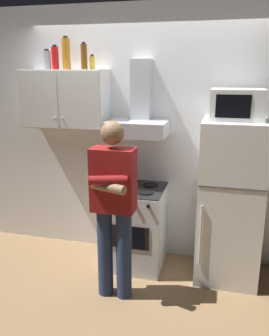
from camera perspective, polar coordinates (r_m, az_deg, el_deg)
The scene contains 13 objects.
ground_plane at distance 3.84m, azimuth 0.00°, elevation -16.77°, with size 7.00×7.00×0.00m, color olive.
back_wall_tiled at distance 3.89m, azimuth 2.19°, elevation 5.14°, with size 4.80×0.10×2.70m, color white.
upper_cabinet at distance 3.90m, azimuth -11.00°, elevation 10.81°, with size 0.90×0.37×0.60m.
stove_oven at distance 3.86m, azimuth 0.20°, elevation -9.30°, with size 0.60×0.62×0.87m.
range_hood at distance 3.65m, azimuth 0.70°, elevation 8.38°, with size 0.60×0.44×0.75m.
refrigerator at distance 3.62m, azimuth 15.01°, elevation -5.26°, with size 0.60×0.62×1.60m.
microwave at distance 3.43m, azimuth 16.11°, elevation 9.71°, with size 0.48×0.37×0.28m.
person_standing at distance 3.15m, azimuth -3.39°, elevation -5.94°, with size 0.38×0.33×1.64m.
bottle_soda_red at distance 3.92m, azimuth -12.56°, elevation 16.82°, with size 0.07×0.07×0.24m.
bottle_spice_jar at distance 3.81m, azimuth -6.76°, elevation 16.39°, with size 0.06×0.06×0.14m.
bottle_liquor_amber at distance 3.89m, azimuth -10.86°, elevation 17.52°, with size 0.08×0.08×0.32m.
bottle_beer_brown at distance 3.80m, azimuth -8.07°, elevation 17.23°, with size 0.06×0.06×0.26m.
bottle_canister_steel at distance 3.97m, azimuth -13.80°, elevation 16.44°, with size 0.08×0.08×0.20m.
Camera 1 is at (0.80, -3.14, 2.05)m, focal length 38.15 mm.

